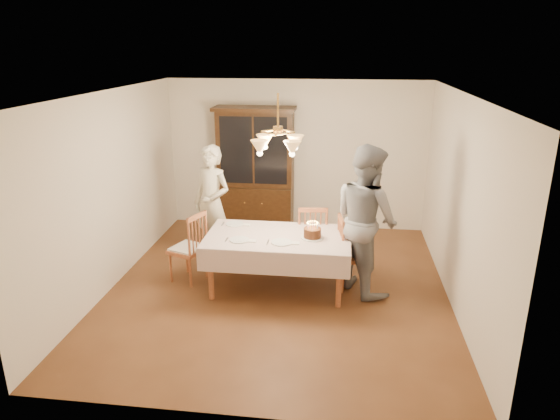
# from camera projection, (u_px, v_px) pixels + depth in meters

# --- Properties ---
(ground) EXTENTS (5.00, 5.00, 0.00)m
(ground) POSITION_uv_depth(u_px,v_px,m) (278.00, 287.00, 6.81)
(ground) COLOR #562F18
(ground) RESTS_ON ground
(room_shell) EXTENTS (5.00, 5.00, 5.00)m
(room_shell) POSITION_uv_depth(u_px,v_px,m) (278.00, 175.00, 6.31)
(room_shell) COLOR white
(room_shell) RESTS_ON ground
(dining_table) EXTENTS (1.90, 1.10, 0.76)m
(dining_table) POSITION_uv_depth(u_px,v_px,m) (278.00, 241.00, 6.59)
(dining_table) COLOR #974D2C
(dining_table) RESTS_ON ground
(china_hutch) EXTENTS (1.38, 0.54, 2.16)m
(china_hutch) POSITION_uv_depth(u_px,v_px,m) (256.00, 172.00, 8.68)
(china_hutch) COLOR black
(china_hutch) RESTS_ON ground
(chair_far_side) EXTENTS (0.48, 0.47, 1.00)m
(chair_far_side) POSITION_uv_depth(u_px,v_px,m) (312.00, 240.00, 7.25)
(chair_far_side) COLOR #974D2C
(chair_far_side) RESTS_ON ground
(chair_left_end) EXTENTS (0.55, 0.56, 1.00)m
(chair_left_end) POSITION_uv_depth(u_px,v_px,m) (188.00, 250.00, 6.90)
(chair_left_end) COLOR #974D2C
(chair_left_end) RESTS_ON ground
(chair_right_end) EXTENTS (0.49, 0.50, 1.00)m
(chair_right_end) POSITION_uv_depth(u_px,v_px,m) (353.00, 257.00, 6.70)
(chair_right_end) COLOR #974D2C
(chair_right_end) RESTS_ON ground
(elderly_woman) EXTENTS (0.76, 0.66, 1.76)m
(elderly_woman) POSITION_uv_depth(u_px,v_px,m) (212.00, 204.00, 7.48)
(elderly_woman) COLOR #EEE5C9
(elderly_woman) RESTS_ON ground
(adult_in_grey) EXTENTS (1.16, 1.21, 1.98)m
(adult_in_grey) POSITION_uv_depth(u_px,v_px,m) (366.00, 219.00, 6.50)
(adult_in_grey) COLOR slate
(adult_in_grey) RESTS_ON ground
(birthday_cake) EXTENTS (0.30, 0.30, 0.22)m
(birthday_cake) POSITION_uv_depth(u_px,v_px,m) (312.00, 233.00, 6.47)
(birthday_cake) COLOR white
(birthday_cake) RESTS_ON dining_table
(place_setting_near_left) EXTENTS (0.40, 0.25, 0.02)m
(place_setting_near_left) POSITION_uv_depth(u_px,v_px,m) (240.00, 240.00, 6.41)
(place_setting_near_left) COLOR white
(place_setting_near_left) RESTS_ON dining_table
(place_setting_near_right) EXTENTS (0.41, 0.26, 0.02)m
(place_setting_near_right) POSITION_uv_depth(u_px,v_px,m) (283.00, 242.00, 6.33)
(place_setting_near_right) COLOR white
(place_setting_near_right) RESTS_ON dining_table
(place_setting_far_left) EXTENTS (0.40, 0.25, 0.02)m
(place_setting_far_left) POSITION_uv_depth(u_px,v_px,m) (236.00, 224.00, 6.97)
(place_setting_far_left) COLOR white
(place_setting_far_left) RESTS_ON dining_table
(chandelier) EXTENTS (0.62, 0.62, 0.73)m
(chandelier) POSITION_uv_depth(u_px,v_px,m) (278.00, 144.00, 6.18)
(chandelier) COLOR #BF8C3F
(chandelier) RESTS_ON ground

